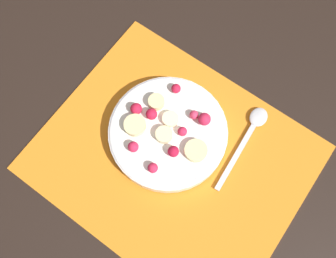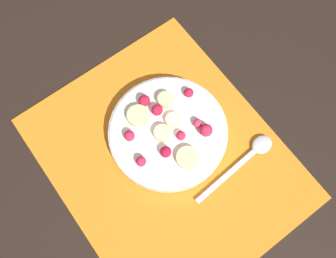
# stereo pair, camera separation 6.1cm
# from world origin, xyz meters

# --- Properties ---
(ground_plane) EXTENTS (3.00, 3.00, 0.00)m
(ground_plane) POSITION_xyz_m (0.00, 0.00, 0.00)
(ground_plane) COLOR black
(placemat) EXTENTS (0.43, 0.36, 0.01)m
(placemat) POSITION_xyz_m (0.00, 0.00, 0.00)
(placemat) COLOR orange
(placemat) RESTS_ON ground_plane
(fruit_bowl) EXTENTS (0.20, 0.20, 0.05)m
(fruit_bowl) POSITION_xyz_m (0.03, -0.03, 0.02)
(fruit_bowl) COLOR white
(fruit_bowl) RESTS_ON placemat
(spoon) EXTENTS (0.03, 0.17, 0.01)m
(spoon) POSITION_xyz_m (-0.08, -0.12, 0.01)
(spoon) COLOR silver
(spoon) RESTS_ON placemat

